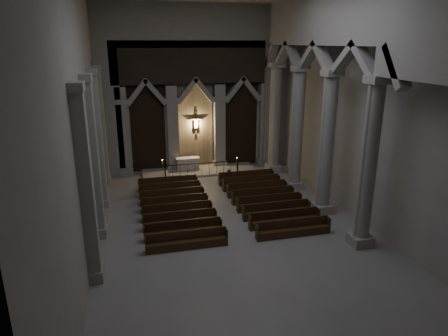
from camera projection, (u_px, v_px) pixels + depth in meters
name	position (u px, v px, depth m)	size (l,w,h in m)	color
room	(238.00, 83.00, 18.14)	(24.00, 24.10, 12.00)	gray
sanctuary_wall	(195.00, 82.00, 29.12)	(14.00, 0.77, 12.00)	#9B9991
right_arcade	(334.00, 74.00, 20.55)	(1.00, 24.00, 12.00)	#9B9991
left_pilasters	(96.00, 151.00, 20.96)	(0.60, 13.00, 8.03)	#9B9991
sanctuary_step	(199.00, 171.00, 30.22)	(8.50, 2.60, 0.15)	#9B9991
altar	(188.00, 163.00, 30.20)	(1.78, 0.71, 0.91)	#BCB5A5
altar_rail	(202.00, 167.00, 28.94)	(5.45, 0.09, 1.07)	black
candle_stand_left	(163.00, 175.00, 28.03)	(0.27, 0.27, 1.59)	#A88133
candle_stand_right	(237.00, 169.00, 29.83)	(0.21, 0.21, 1.22)	#A88133
pews	(222.00, 205.00, 23.30)	(9.30, 8.59, 0.87)	black
worshipper	(229.00, 178.00, 27.17)	(0.41, 0.27, 1.13)	black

